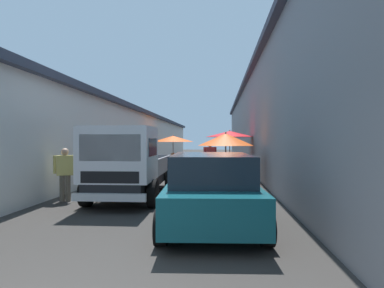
{
  "coord_description": "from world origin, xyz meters",
  "views": [
    {
      "loc": [
        -1.77,
        -1.58,
        1.72
      ],
      "look_at": [
        12.65,
        -0.33,
        1.57
      ],
      "focal_mm": 28.97,
      "sensor_mm": 36.0,
      "label": 1
    }
  ],
  "objects_px": {
    "vendor_in_shade": "(210,157)",
    "vendor_by_crates": "(65,171)",
    "hatchback_car": "(211,189)",
    "delivery_truck": "(127,165)",
    "fruit_stall_near_left": "(225,147)",
    "fruit_stall_near_right": "(230,139)",
    "fruit_stall_far_left": "(173,141)"
  },
  "relations": [
    {
      "from": "hatchback_car",
      "to": "fruit_stall_near_right",
      "type": "bearing_deg",
      "value": -4.16
    },
    {
      "from": "fruit_stall_near_left",
      "to": "hatchback_car",
      "type": "height_order",
      "value": "fruit_stall_near_left"
    },
    {
      "from": "fruit_stall_near_right",
      "to": "hatchback_car",
      "type": "relative_size",
      "value": 0.63
    },
    {
      "from": "fruit_stall_near_left",
      "to": "vendor_in_shade",
      "type": "relative_size",
      "value": 1.31
    },
    {
      "from": "delivery_truck",
      "to": "fruit_stall_near_right",
      "type": "bearing_deg",
      "value": -22.21
    },
    {
      "from": "fruit_stall_near_left",
      "to": "vendor_in_shade",
      "type": "height_order",
      "value": "fruit_stall_near_left"
    },
    {
      "from": "fruit_stall_near_right",
      "to": "delivery_truck",
      "type": "bearing_deg",
      "value": 157.79
    },
    {
      "from": "fruit_stall_near_right",
      "to": "fruit_stall_far_left",
      "type": "xyz_separation_m",
      "value": [
        5.06,
        3.72,
        -0.07
      ]
    },
    {
      "from": "hatchback_car",
      "to": "delivery_truck",
      "type": "distance_m",
      "value": 3.26
    },
    {
      "from": "vendor_by_crates",
      "to": "vendor_in_shade",
      "type": "relative_size",
      "value": 0.92
    },
    {
      "from": "vendor_by_crates",
      "to": "fruit_stall_near_left",
      "type": "bearing_deg",
      "value": -51.48
    },
    {
      "from": "hatchback_car",
      "to": "vendor_in_shade",
      "type": "xyz_separation_m",
      "value": [
        8.66,
        0.27,
        0.21
      ]
    },
    {
      "from": "vendor_by_crates",
      "to": "hatchback_car",
      "type": "bearing_deg",
      "value": -116.1
    },
    {
      "from": "vendor_by_crates",
      "to": "delivery_truck",
      "type": "bearing_deg",
      "value": -86.25
    },
    {
      "from": "delivery_truck",
      "to": "vendor_in_shade",
      "type": "distance_m",
      "value": 6.85
    },
    {
      "from": "hatchback_car",
      "to": "vendor_by_crates",
      "type": "xyz_separation_m",
      "value": [
        2.05,
        4.17,
        0.12
      ]
    },
    {
      "from": "delivery_truck",
      "to": "vendor_by_crates",
      "type": "relative_size",
      "value": 3.28
    },
    {
      "from": "fruit_stall_far_left",
      "to": "vendor_by_crates",
      "type": "bearing_deg",
      "value": 174.8
    },
    {
      "from": "fruit_stall_far_left",
      "to": "hatchback_car",
      "type": "bearing_deg",
      "value": -168.62
    },
    {
      "from": "fruit_stall_near_left",
      "to": "vendor_by_crates",
      "type": "xyz_separation_m",
      "value": [
        -3.65,
        4.58,
        -0.62
      ]
    },
    {
      "from": "delivery_truck",
      "to": "vendor_by_crates",
      "type": "bearing_deg",
      "value": 93.75
    },
    {
      "from": "delivery_truck",
      "to": "vendor_by_crates",
      "type": "distance_m",
      "value": 1.76
    },
    {
      "from": "fruit_stall_far_left",
      "to": "vendor_by_crates",
      "type": "height_order",
      "value": "fruit_stall_far_left"
    },
    {
      "from": "hatchback_car",
      "to": "delivery_truck",
      "type": "relative_size",
      "value": 0.81
    },
    {
      "from": "hatchback_car",
      "to": "fruit_stall_far_left",
      "type": "bearing_deg",
      "value": 11.38
    },
    {
      "from": "vendor_in_shade",
      "to": "vendor_by_crates",
      "type": "bearing_deg",
      "value": 149.42
    },
    {
      "from": "fruit_stall_near_right",
      "to": "fruit_stall_far_left",
      "type": "height_order",
      "value": "fruit_stall_near_right"
    },
    {
      "from": "fruit_stall_far_left",
      "to": "fruit_stall_near_left",
      "type": "height_order",
      "value": "fruit_stall_far_left"
    },
    {
      "from": "fruit_stall_far_left",
      "to": "delivery_truck",
      "type": "xyz_separation_m",
      "value": [
        -12.76,
        -0.58,
        -0.68
      ]
    },
    {
      "from": "vendor_in_shade",
      "to": "fruit_stall_near_right",
      "type": "bearing_deg",
      "value": -39.27
    },
    {
      "from": "fruit_stall_far_left",
      "to": "hatchback_car",
      "type": "height_order",
      "value": "fruit_stall_far_left"
    },
    {
      "from": "vendor_in_shade",
      "to": "fruit_stall_near_left",
      "type": "bearing_deg",
      "value": -167.11
    }
  ]
}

